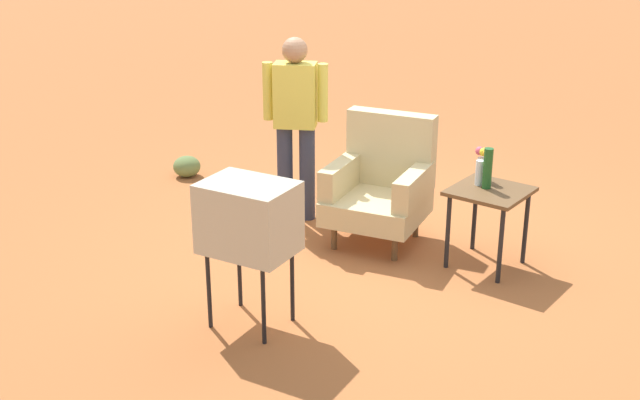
% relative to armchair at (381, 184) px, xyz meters
% --- Properties ---
extents(ground_plane, '(60.00, 60.00, 0.00)m').
position_rel_armchair_xyz_m(ground_plane, '(0.03, -0.13, -0.50)').
color(ground_plane, '#AD6033').
extents(armchair, '(0.91, 0.93, 1.06)m').
position_rel_armchair_xyz_m(armchair, '(0.00, 0.00, 0.00)').
color(armchair, brown).
rests_on(armchair, ground).
extents(side_table, '(0.56, 0.56, 0.64)m').
position_rel_armchair_xyz_m(side_table, '(0.96, 0.06, 0.05)').
color(side_table, black).
rests_on(side_table, ground).
extents(tv_on_stand, '(0.65, 0.52, 1.03)m').
position_rel_armchair_xyz_m(tv_on_stand, '(0.11, -1.77, 0.28)').
color(tv_on_stand, black).
rests_on(tv_on_stand, ground).
extents(person_standing, '(0.51, 0.37, 1.64)m').
position_rel_armchair_xyz_m(person_standing, '(-0.86, -0.06, 0.44)').
color(person_standing, '#2D3347').
rests_on(person_standing, ground).
extents(bottle_short_clear, '(0.06, 0.06, 0.20)m').
position_rel_armchair_xyz_m(bottle_short_clear, '(0.84, 0.10, 0.24)').
color(bottle_short_clear, silver).
rests_on(bottle_short_clear, side_table).
extents(bottle_wine_green, '(0.07, 0.07, 0.32)m').
position_rel_armchair_xyz_m(bottle_wine_green, '(0.92, 0.07, 0.30)').
color(bottle_wine_green, '#1E5623').
rests_on(bottle_wine_green, side_table).
extents(flower_vase, '(0.15, 0.10, 0.27)m').
position_rel_armchair_xyz_m(flower_vase, '(0.80, 0.23, 0.29)').
color(flower_vase, silver).
rests_on(flower_vase, side_table).
extents(shrub_far, '(0.28, 0.28, 0.22)m').
position_rel_armchair_xyz_m(shrub_far, '(-2.48, 0.13, -0.39)').
color(shrub_far, olive).
rests_on(shrub_far, ground).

